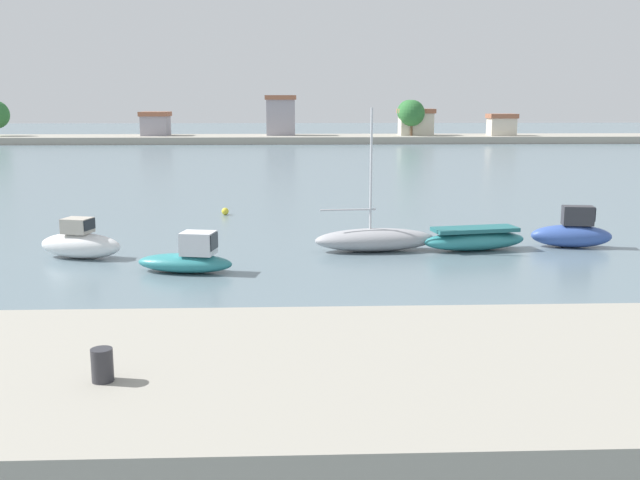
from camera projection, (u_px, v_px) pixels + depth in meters
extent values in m
plane|color=slate|center=(442.00, 354.00, 18.82)|extent=(400.00, 400.00, 0.00)
cube|color=#9E998C|center=(546.00, 440.00, 11.17)|extent=(69.09, 5.82, 2.68)
cylinder|color=#2D2D33|center=(102.00, 365.00, 9.97)|extent=(0.30, 0.30, 0.47)
ellipsoid|color=white|center=(81.00, 246.00, 30.25)|extent=(3.80, 2.20, 1.07)
cube|color=#BCB2A3|center=(77.00, 226.00, 30.11)|extent=(1.29, 1.20, 0.63)
cube|color=black|center=(89.00, 225.00, 29.98)|extent=(0.30, 0.85, 0.44)
ellipsoid|color=teal|center=(185.00, 263.00, 27.80)|extent=(3.94, 2.08, 0.72)
cube|color=silver|center=(198.00, 243.00, 27.56)|extent=(1.40, 1.22, 0.87)
cube|color=black|center=(214.00, 241.00, 27.45)|extent=(0.25, 0.90, 0.61)
ellipsoid|color=#9E9EA3|center=(375.00, 240.00, 31.70)|extent=(5.44, 2.01, 1.00)
cylinder|color=silver|center=(371.00, 169.00, 31.09)|extent=(0.10, 0.10, 5.22)
cylinder|color=#B7B7BC|center=(348.00, 210.00, 31.31)|extent=(2.43, 0.27, 0.08)
ellipsoid|color=teal|center=(475.00, 241.00, 31.90)|extent=(4.87, 2.27, 0.85)
cube|color=#226367|center=(475.00, 229.00, 31.81)|extent=(3.91, 1.88, 0.17)
ellipsoid|color=#3856A8|center=(571.00, 236.00, 32.53)|extent=(3.69, 1.77, 1.02)
cube|color=#333338|center=(578.00, 216.00, 32.32)|extent=(1.42, 0.91, 0.86)
cube|color=black|center=(593.00, 214.00, 32.23)|extent=(0.18, 0.64, 0.60)
sphere|color=yellow|center=(225.00, 211.00, 41.80)|extent=(0.42, 0.42, 0.42)
cube|color=#9E998C|center=(315.00, 139.00, 114.97)|extent=(123.49, 11.91, 1.08)
cube|color=#99939E|center=(156.00, 126.00, 114.57)|extent=(4.08, 4.63, 3.03)
cube|color=#995B42|center=(155.00, 114.00, 114.22)|extent=(4.49, 5.10, 0.70)
cube|color=#99939E|center=(281.00, 118.00, 115.11)|extent=(4.49, 3.90, 5.59)
cube|color=#995B42|center=(281.00, 97.00, 114.52)|extent=(4.94, 4.29, 0.70)
cube|color=beige|center=(416.00, 124.00, 115.55)|extent=(5.21, 3.77, 3.47)
cube|color=#995B42|center=(416.00, 111.00, 115.16)|extent=(5.73, 4.15, 0.70)
cube|color=beige|center=(501.00, 127.00, 114.12)|extent=(4.00, 3.33, 2.72)
cube|color=#995B42|center=(502.00, 116.00, 113.80)|extent=(4.40, 3.66, 0.70)
cylinder|color=brown|center=(411.00, 130.00, 113.57)|extent=(0.36, 0.36, 1.91)
sphere|color=#2D6B33|center=(412.00, 113.00, 113.08)|extent=(4.08, 4.08, 4.08)
cylinder|color=brown|center=(409.00, 128.00, 116.04)|extent=(0.36, 0.36, 2.14)
sphere|color=#2D6B33|center=(409.00, 112.00, 115.54)|extent=(3.83, 3.83, 3.83)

